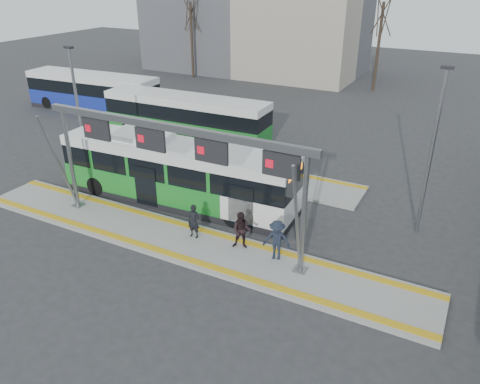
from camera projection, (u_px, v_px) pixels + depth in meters
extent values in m
plane|color=#2D2D30|center=(182.00, 243.00, 20.81)|extent=(120.00, 120.00, 0.00)
cube|color=gray|center=(182.00, 241.00, 20.78)|extent=(22.00, 3.00, 0.15)
cube|color=gray|center=(201.00, 164.00, 28.82)|extent=(20.00, 3.00, 0.15)
cube|color=gold|center=(195.00, 228.00, 21.66)|extent=(22.00, 0.35, 0.02)
cube|color=gold|center=(166.00, 252.00, 19.83)|extent=(22.00, 0.35, 0.02)
cube|color=gold|center=(210.00, 157.00, 29.70)|extent=(20.00, 0.35, 0.02)
cylinder|color=slate|center=(70.00, 159.00, 22.61)|extent=(0.20, 0.20, 5.05)
cube|color=slate|center=(78.00, 205.00, 23.70)|extent=(0.50, 0.50, 0.06)
cylinder|color=slate|center=(59.00, 164.00, 22.05)|extent=(0.12, 1.46, 4.90)
cylinder|color=slate|center=(304.00, 215.00, 17.58)|extent=(0.20, 0.20, 5.05)
cube|color=slate|center=(300.00, 270.00, 18.67)|extent=(0.50, 0.50, 0.06)
cylinder|color=slate|center=(297.00, 223.00, 17.02)|extent=(0.12, 1.46, 4.90)
cube|color=slate|center=(169.00, 127.00, 18.99)|extent=(13.00, 0.25, 0.30)
cube|color=black|center=(97.00, 129.00, 20.97)|extent=(1.50, 0.12, 0.95)
cube|color=red|center=(88.00, 128.00, 21.10)|extent=(0.32, 0.02, 0.32)
cube|color=black|center=(150.00, 140.00, 19.71)|extent=(1.50, 0.12, 0.95)
cube|color=red|center=(141.00, 139.00, 19.85)|extent=(0.32, 0.02, 0.32)
cube|color=black|center=(211.00, 152.00, 18.45)|extent=(1.50, 0.12, 0.95)
cube|color=red|center=(201.00, 150.00, 18.59)|extent=(0.32, 0.02, 0.32)
cube|color=black|center=(281.00, 165.00, 17.20)|extent=(1.50, 0.12, 0.95)
cube|color=red|center=(269.00, 164.00, 17.33)|extent=(0.32, 0.02, 0.32)
cube|color=black|center=(179.00, 198.00, 24.41)|extent=(12.65, 3.29, 0.37)
cube|color=#1A7724|center=(178.00, 184.00, 24.07)|extent=(12.65, 3.29, 1.20)
cube|color=black|center=(177.00, 164.00, 23.58)|extent=(12.65, 3.21, 1.04)
cube|color=white|center=(176.00, 150.00, 23.23)|extent=(12.65, 3.29, 0.52)
cube|color=orange|center=(295.00, 173.00, 20.91)|extent=(0.14, 1.86, 0.29)
cube|color=white|center=(140.00, 136.00, 23.84)|extent=(3.22, 2.02, 0.31)
cylinder|color=black|center=(96.00, 186.00, 24.96)|extent=(1.06, 0.37, 1.04)
cylinder|color=black|center=(124.00, 170.00, 26.89)|extent=(1.06, 0.37, 1.04)
cylinder|color=black|center=(234.00, 217.00, 21.87)|extent=(1.06, 0.37, 1.04)
cylinder|color=black|center=(254.00, 196.00, 23.80)|extent=(1.06, 0.37, 1.04)
cube|color=black|center=(187.00, 136.00, 33.36)|extent=(12.16, 2.92, 0.35)
cube|color=#1A7724|center=(187.00, 125.00, 33.03)|extent=(12.16, 2.92, 1.16)
cube|color=black|center=(186.00, 111.00, 32.56)|extent=(12.15, 2.85, 1.01)
cube|color=white|center=(185.00, 100.00, 32.23)|extent=(12.16, 2.92, 0.50)
cylinder|color=black|center=(129.00, 128.00, 33.98)|extent=(1.02, 0.33, 1.01)
cylinder|color=black|center=(148.00, 119.00, 35.81)|extent=(1.02, 0.33, 1.01)
cylinder|color=black|center=(224.00, 144.00, 30.87)|extent=(1.02, 0.33, 1.01)
cylinder|color=black|center=(240.00, 134.00, 32.70)|extent=(1.02, 0.33, 1.01)
cube|color=black|center=(95.00, 108.00, 39.78)|extent=(11.88, 3.39, 0.36)
cube|color=navy|center=(94.00, 99.00, 39.45)|extent=(11.88, 3.39, 1.17)
cube|color=black|center=(92.00, 86.00, 38.97)|extent=(11.88, 3.31, 1.02)
cube|color=white|center=(91.00, 77.00, 38.63)|extent=(11.88, 3.39, 0.51)
cylinder|color=black|center=(48.00, 102.00, 40.19)|extent=(1.04, 0.37, 1.02)
cylinder|color=black|center=(67.00, 96.00, 42.08)|extent=(1.04, 0.37, 1.02)
cylinder|color=black|center=(120.00, 113.00, 37.41)|extent=(1.04, 0.37, 1.02)
cylinder|color=black|center=(137.00, 105.00, 39.30)|extent=(1.04, 0.37, 1.02)
imported|color=black|center=(194.00, 221.00, 20.66)|extent=(0.59, 0.41, 1.56)
imported|color=black|center=(242.00, 230.00, 19.84)|extent=(0.98, 0.86, 1.68)
imported|color=#1A2130|center=(277.00, 240.00, 19.05)|extent=(1.27, 0.91, 1.77)
cylinder|color=#382B21|center=(324.00, 55.00, 45.59)|extent=(0.28, 0.28, 6.55)
cylinder|color=#382B21|center=(378.00, 48.00, 44.20)|extent=(0.28, 0.28, 8.16)
cylinder|color=#382B21|center=(192.00, 41.00, 49.91)|extent=(0.28, 0.28, 7.73)
cylinder|color=slate|center=(79.00, 115.00, 26.03)|extent=(0.16, 0.16, 7.26)
cube|color=black|center=(69.00, 47.00, 24.44)|extent=(0.50, 0.25, 0.12)
cylinder|color=slate|center=(431.00, 156.00, 20.01)|extent=(0.16, 0.16, 7.51)
cube|color=black|center=(448.00, 67.00, 18.37)|extent=(0.50, 0.25, 0.12)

